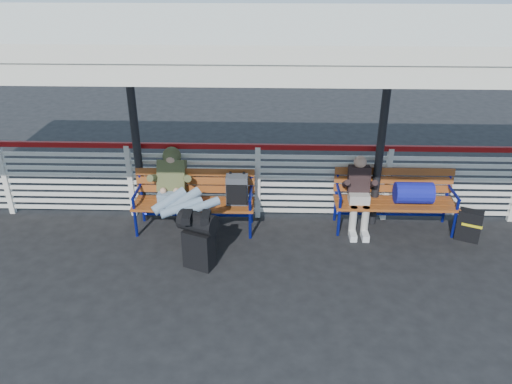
{
  "coord_description": "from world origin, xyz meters",
  "views": [
    {
      "loc": [
        0.2,
        -5.15,
        3.88
      ],
      "look_at": [
        0.0,
        1.0,
        0.88
      ],
      "focal_mm": 35.0,
      "sensor_mm": 36.0,
      "label": 1
    }
  ],
  "objects_px": {
    "bench_left": "(207,193)",
    "suitcase_side": "(469,225)",
    "bench_right": "(403,194)",
    "companion_person": "(359,194)",
    "traveler_man": "(180,197)",
    "luggage_stack": "(199,238)"
  },
  "relations": [
    {
      "from": "bench_right",
      "to": "companion_person",
      "type": "height_order",
      "value": "companion_person"
    },
    {
      "from": "bench_right",
      "to": "traveler_man",
      "type": "bearing_deg",
      "value": -172.32
    },
    {
      "from": "bench_right",
      "to": "traveler_man",
      "type": "relative_size",
      "value": 1.1
    },
    {
      "from": "bench_right",
      "to": "companion_person",
      "type": "distance_m",
      "value": 0.67
    },
    {
      "from": "companion_person",
      "to": "suitcase_side",
      "type": "xyz_separation_m",
      "value": [
        1.6,
        -0.26,
        -0.36
      ]
    },
    {
      "from": "bench_left",
      "to": "suitcase_side",
      "type": "xyz_separation_m",
      "value": [
        3.87,
        -0.21,
        -0.36
      ]
    },
    {
      "from": "bench_left",
      "to": "bench_right",
      "type": "bearing_deg",
      "value": 1.85
    },
    {
      "from": "bench_left",
      "to": "traveler_man",
      "type": "distance_m",
      "value": 0.5
    },
    {
      "from": "bench_left",
      "to": "suitcase_side",
      "type": "bearing_deg",
      "value": -3.12
    },
    {
      "from": "luggage_stack",
      "to": "bench_right",
      "type": "relative_size",
      "value": 0.46
    },
    {
      "from": "bench_right",
      "to": "companion_person",
      "type": "bearing_deg",
      "value": -176.38
    },
    {
      "from": "companion_person",
      "to": "bench_right",
      "type": "bearing_deg",
      "value": 3.62
    },
    {
      "from": "bench_left",
      "to": "companion_person",
      "type": "bearing_deg",
      "value": 1.34
    },
    {
      "from": "bench_right",
      "to": "traveler_man",
      "type": "distance_m",
      "value": 3.31
    },
    {
      "from": "companion_person",
      "to": "luggage_stack",
      "type": "bearing_deg",
      "value": -154.38
    },
    {
      "from": "bench_left",
      "to": "traveler_man",
      "type": "relative_size",
      "value": 1.1
    },
    {
      "from": "luggage_stack",
      "to": "companion_person",
      "type": "bearing_deg",
      "value": 48.59
    },
    {
      "from": "bench_left",
      "to": "suitcase_side",
      "type": "distance_m",
      "value": 3.9
    },
    {
      "from": "suitcase_side",
      "to": "bench_right",
      "type": "bearing_deg",
      "value": -173.42
    },
    {
      "from": "luggage_stack",
      "to": "bench_left",
      "type": "distance_m",
      "value": 1.04
    },
    {
      "from": "luggage_stack",
      "to": "bench_left",
      "type": "relative_size",
      "value": 0.46
    },
    {
      "from": "luggage_stack",
      "to": "traveler_man",
      "type": "bearing_deg",
      "value": 139.68
    }
  ]
}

